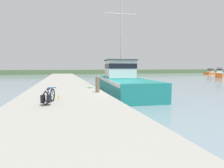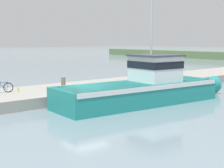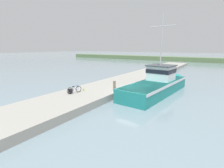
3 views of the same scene
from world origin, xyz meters
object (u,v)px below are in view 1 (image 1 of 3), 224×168
fishing_boat_main (122,81)px  mooring_post (97,85)px  boat_orange_near (210,72)px  boat_red_outer (126,74)px  water_bottle_by_bike (54,97)px  water_bottle_on_curb (59,97)px  bicycle_touring (48,97)px  boat_blue_far (219,74)px

fishing_boat_main → mooring_post: 5.57m
fishing_boat_main → boat_orange_near: bearing=42.1°
boat_red_outer → water_bottle_by_bike: size_ratio=18.22×
water_bottle_on_curb → water_bottle_by_bike: size_ratio=0.94×
boat_orange_near → water_bottle_on_curb: bearing=-66.2°
fishing_boat_main → mooring_post: (-3.40, -4.42, 0.14)m
bicycle_touring → water_bottle_on_curb: bicycle_touring is taller
boat_blue_far → mooring_post: 42.39m
boat_blue_far → bicycle_touring: size_ratio=2.85×
boat_blue_far → water_bottle_by_bike: (-38.68, -24.61, -0.06)m
boat_red_outer → mooring_post: (-13.58, -30.35, 0.53)m
bicycle_touring → water_bottle_by_bike: bicycle_touring is taller
boat_orange_near → mooring_post: bearing=-66.2°
water_bottle_by_bike → boat_blue_far: bearing=32.5°
mooring_post → water_bottle_by_bike: (-2.89, -1.90, -0.43)m
water_bottle_on_curb → water_bottle_by_bike: 0.29m
boat_red_outer → mooring_post: size_ratio=4.09×
bicycle_touring → water_bottle_on_curb: size_ratio=7.11×
fishing_boat_main → boat_blue_far: bearing=34.4°
boat_red_outer → boat_orange_near: boat_red_outer is taller
fishing_boat_main → boat_blue_far: size_ratio=2.98×
boat_red_outer → boat_blue_far: (22.21, -7.64, 0.16)m
water_bottle_on_curb → fishing_boat_main: bearing=46.8°
fishing_boat_main → boat_blue_far: 37.20m
water_bottle_on_curb → water_bottle_by_bike: water_bottle_by_bike is taller
boat_orange_near → mooring_post: (-50.16, -39.86, 0.54)m
fishing_boat_main → bicycle_touring: (-6.49, -7.66, -0.08)m
bicycle_touring → mooring_post: size_ratio=1.50×
boat_red_outer → water_bottle_by_bike: (-16.47, -32.25, 0.10)m
boat_blue_far → water_bottle_on_curb: size_ratio=20.29×
water_bottle_on_curb → water_bottle_by_bike: bearing=158.1°
bicycle_touring → water_bottle_by_bike: (0.20, 1.35, -0.22)m
mooring_post → water_bottle_on_curb: 3.33m
boat_orange_near → water_bottle_by_bike: boat_orange_near is taller
boat_blue_far → mooring_post: bearing=83.7°
boat_blue_far → boat_orange_near: 22.37m
boat_blue_far → boat_orange_near: size_ratio=0.86×
mooring_post → bicycle_touring: bearing=-133.6°
boat_red_outer → fishing_boat_main: bearing=17.7°
boat_blue_far → mooring_post: (-35.79, -22.71, 0.37)m
mooring_post → boat_red_outer: bearing=65.9°
mooring_post → water_bottle_by_bike: bearing=-146.7°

